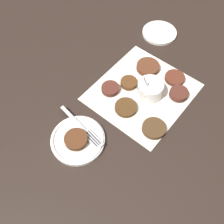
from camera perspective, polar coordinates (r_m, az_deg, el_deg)
ground_plane at (r=0.96m, az=7.63°, el=5.01°), size 4.00×4.00×0.00m
napkin at (r=0.94m, az=6.59°, el=4.40°), size 0.39×0.36×0.00m
sauce_bowl at (r=0.92m, az=8.24°, el=4.83°), size 0.10×0.09×0.11m
fritter_0 at (r=0.99m, az=13.50°, el=7.25°), size 0.07×0.07×0.01m
fritter_1 at (r=0.95m, az=3.69°, el=6.38°), size 0.06×0.06×0.02m
fritter_2 at (r=0.86m, az=9.10°, el=-3.51°), size 0.08×0.08×0.02m
fritter_3 at (r=0.89m, az=3.04°, el=1.01°), size 0.08×0.08×0.01m
fritter_4 at (r=1.01m, az=7.82°, el=9.71°), size 0.09×0.09×0.02m
fritter_5 at (r=0.93m, az=-0.38°, el=5.12°), size 0.06×0.06×0.02m
fritter_6 at (r=0.95m, az=14.34°, el=3.92°), size 0.07×0.07×0.02m
serving_plate at (r=0.84m, az=-7.45°, el=-5.98°), size 0.17×0.17×0.02m
fritter_on_plate at (r=0.82m, az=-7.85°, el=-5.91°), size 0.07×0.07×0.02m
fork at (r=0.84m, az=-5.95°, el=-4.04°), size 0.08×0.20×0.00m
extra_saucer at (r=1.16m, az=10.28°, el=16.61°), size 0.14×0.14×0.01m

